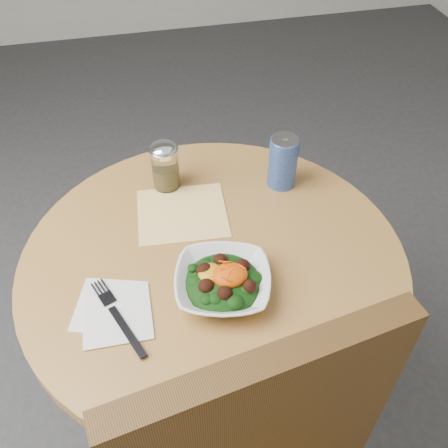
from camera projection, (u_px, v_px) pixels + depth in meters
name	position (u px, v px, depth m)	size (l,w,h in m)	color
ground	(217.00, 403.00, 1.69)	(6.00, 6.00, 0.00)	#303033
table	(215.00, 306.00, 1.30)	(0.90, 0.90, 0.75)	black
cloth_napkin	(182.00, 213.00, 1.26)	(0.22, 0.20, 0.00)	orange
paper_napkins	(114.00, 311.00, 1.05)	(0.18, 0.19, 0.00)	silver
salad_bowl	(223.00, 282.00, 1.07)	(0.25, 0.25, 0.08)	white
fork	(117.00, 315.00, 1.04)	(0.10, 0.22, 0.00)	black
spice_shaker	(165.00, 166.00, 1.29)	(0.08, 0.08, 0.14)	silver
beverage_can	(283.00, 162.00, 1.30)	(0.08, 0.08, 0.15)	navy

